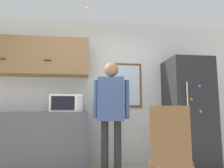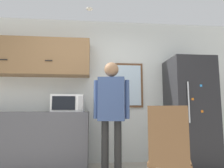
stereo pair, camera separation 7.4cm
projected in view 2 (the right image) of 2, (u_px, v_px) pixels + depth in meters
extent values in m
cube|color=silver|center=(94.00, 89.00, 3.81)|extent=(6.00, 0.06, 2.70)
cube|color=#4C4C51|center=(24.00, 140.00, 3.28)|extent=(2.10, 0.57, 0.93)
cube|color=olive|center=(30.00, 57.00, 3.56)|extent=(2.10, 0.37, 0.65)
cube|color=black|center=(3.00, 60.00, 3.31)|extent=(0.12, 0.01, 0.01)
cube|color=black|center=(49.00, 61.00, 3.38)|extent=(0.12, 0.01, 0.01)
cube|color=white|center=(68.00, 103.00, 3.39)|extent=(0.52, 0.38, 0.28)
cube|color=black|center=(64.00, 103.00, 3.19)|extent=(0.37, 0.01, 0.22)
cube|color=#B2B2B2|center=(80.00, 103.00, 3.22)|extent=(0.07, 0.01, 0.23)
cylinder|color=black|center=(105.00, 148.00, 2.98)|extent=(0.11, 0.11, 0.80)
cylinder|color=black|center=(118.00, 148.00, 2.96)|extent=(0.11, 0.11, 0.80)
cube|color=#384C7A|center=(111.00, 99.00, 3.06)|extent=(0.44, 0.29, 0.66)
sphere|color=#8C6647|center=(111.00, 70.00, 3.12)|extent=(0.23, 0.23, 0.23)
cylinder|color=#384C7A|center=(96.00, 99.00, 3.08)|extent=(0.07, 0.07, 0.59)
cylinder|color=#384C7A|center=(127.00, 99.00, 3.04)|extent=(0.07, 0.07, 0.59)
cube|color=#232326|center=(190.00, 111.00, 3.53)|extent=(0.72, 0.70, 1.87)
cylinder|color=silver|center=(189.00, 102.00, 3.16)|extent=(0.02, 0.02, 0.65)
cube|color=orange|center=(193.00, 99.00, 3.19)|extent=(0.04, 0.01, 0.04)
cube|color=#338CDB|center=(201.00, 86.00, 3.23)|extent=(0.04, 0.01, 0.04)
cube|color=orange|center=(202.00, 111.00, 3.18)|extent=(0.04, 0.01, 0.04)
cube|color=brown|center=(170.00, 161.00, 2.12)|extent=(0.56, 0.56, 0.04)
cube|color=brown|center=(168.00, 134.00, 1.98)|extent=(0.38, 0.19, 0.57)
cube|color=brown|center=(127.00, 85.00, 3.84)|extent=(0.60, 0.04, 0.85)
cube|color=silver|center=(127.00, 85.00, 3.82)|extent=(0.52, 0.01, 0.77)
cylinder|color=white|center=(89.00, 9.00, 3.41)|extent=(0.11, 0.11, 0.01)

